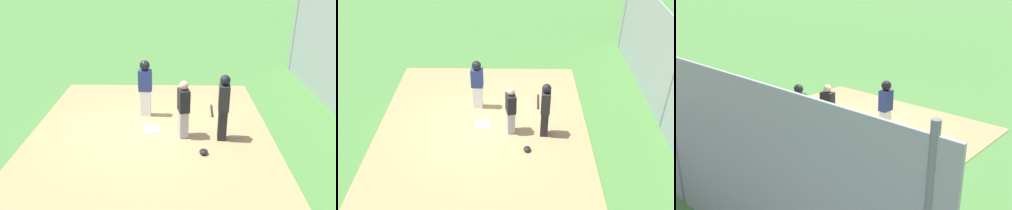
% 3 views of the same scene
% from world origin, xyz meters
% --- Properties ---
extents(ground_plane, '(140.00, 140.00, 0.00)m').
position_xyz_m(ground_plane, '(0.00, 0.00, 0.00)').
color(ground_plane, '#477A38').
extents(dirt_infield, '(7.20, 6.40, 0.03)m').
position_xyz_m(dirt_infield, '(0.00, 0.00, 0.01)').
color(dirt_infield, '#A88456').
rests_on(dirt_infield, ground_plane).
extents(home_plate, '(0.49, 0.49, 0.02)m').
position_xyz_m(home_plate, '(0.00, 0.00, 0.04)').
color(home_plate, white).
rests_on(home_plate, dirt_infield).
extents(catcher, '(0.43, 0.33, 1.53)m').
position_xyz_m(catcher, '(-0.33, -0.86, 0.82)').
color(catcher, '#9E9EA3').
rests_on(catcher, dirt_infield).
extents(umpire, '(0.40, 0.29, 1.73)m').
position_xyz_m(umpire, '(-0.44, -1.86, 0.94)').
color(umpire, black).
rests_on(umpire, dirt_infield).
extents(runner, '(0.29, 0.39, 1.68)m').
position_xyz_m(runner, '(0.99, 0.22, 0.99)').
color(runner, silver).
rests_on(runner, dirt_infield).
extents(baseball_bat, '(0.83, 0.10, 0.06)m').
position_xyz_m(baseball_bat, '(1.27, -1.77, 0.06)').
color(baseball_bat, black).
rests_on(baseball_bat, dirt_infield).
extents(catcher_mask, '(0.24, 0.20, 0.12)m').
position_xyz_m(catcher_mask, '(-1.22, -1.34, 0.09)').
color(catcher_mask, black).
rests_on(catcher_mask, dirt_infield).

